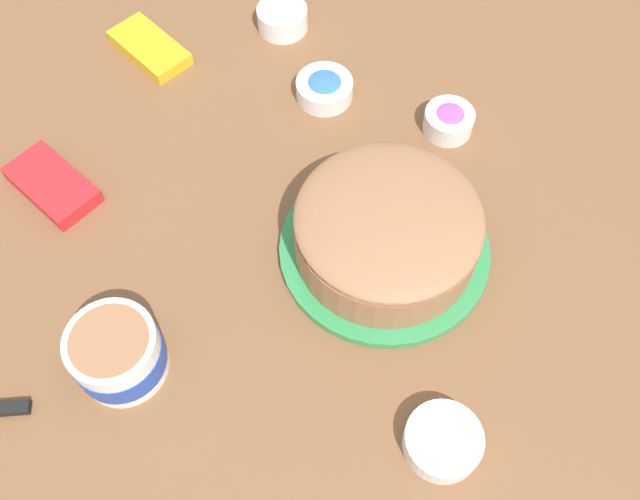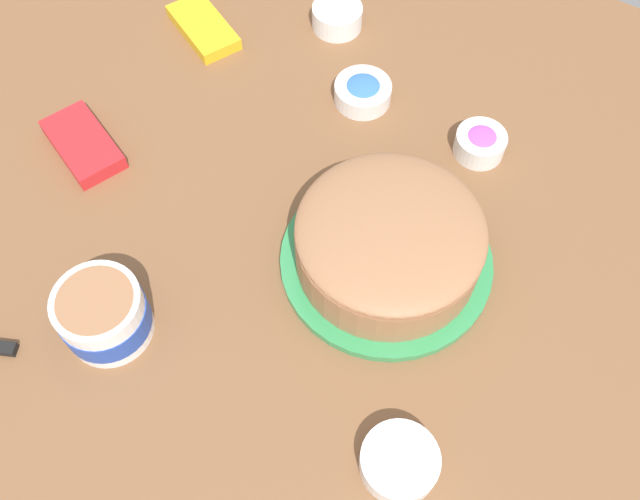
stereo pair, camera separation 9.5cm
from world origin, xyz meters
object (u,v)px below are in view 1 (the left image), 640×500
object	(u,v)px
frosted_cake	(387,233)
sprinkle_bowl_orange	(282,18)
sprinkle_bowl_rainbow	(449,120)
frosting_tub	(117,353)
sprinkle_bowl_blue	(324,88)
sprinkle_bowl_green	(443,441)
candy_box_upper	(150,48)
candy_box_lower	(51,187)

from	to	relation	value
frosted_cake	sprinkle_bowl_orange	world-z (taller)	frosted_cake
frosted_cake	sprinkle_bowl_rainbow	distance (m)	0.25
frosting_tub	sprinkle_bowl_rainbow	bearing A→B (deg)	-117.74
frosted_cake	sprinkle_bowl_blue	world-z (taller)	frosted_cake
frosted_cake	sprinkle_bowl_rainbow	bearing A→B (deg)	-94.99
frosting_tub	sprinkle_bowl_blue	size ratio (longest dim) A/B	1.26
frosting_tub	sprinkle_bowl_green	distance (m)	0.41
sprinkle_bowl_rainbow	candy_box_upper	xyz separation A→B (m)	(0.52, 0.02, -0.01)
sprinkle_bowl_orange	sprinkle_bowl_blue	xyz separation A→B (m)	(-0.12, 0.12, -0.00)
frosting_tub	candy_box_upper	size ratio (longest dim) A/B	0.80
sprinkle_bowl_orange	candy_box_upper	xyz separation A→B (m)	(0.19, 0.14, -0.01)
sprinkle_bowl_orange	candy_box_upper	size ratio (longest dim) A/B	0.60
frosting_tub	sprinkle_bowl_orange	world-z (taller)	frosting_tub
frosted_cake	sprinkle_bowl_orange	distance (m)	0.48
candy_box_lower	candy_box_upper	size ratio (longest dim) A/B	0.99
sprinkle_bowl_orange	sprinkle_bowl_blue	size ratio (longest dim) A/B	0.95
sprinkle_bowl_rainbow	candy_box_lower	size ratio (longest dim) A/B	0.55
frosting_tub	sprinkle_bowl_blue	xyz separation A→B (m)	(-0.07, -0.53, -0.03)
sprinkle_bowl_orange	sprinkle_bowl_blue	bearing A→B (deg)	135.41
frosting_tub	candy_box_upper	xyz separation A→B (m)	(0.24, -0.51, -0.03)
frosted_cake	frosting_tub	world-z (taller)	frosted_cake
frosted_cake	sprinkle_bowl_orange	bearing A→B (deg)	-49.96
sprinkle_bowl_green	sprinkle_bowl_orange	xyz separation A→B (m)	(0.46, -0.60, 0.00)
frosting_tub	sprinkle_bowl_orange	size ratio (longest dim) A/B	1.33
candy_box_upper	frosted_cake	bearing A→B (deg)	179.68
sprinkle_bowl_green	sprinkle_bowl_orange	world-z (taller)	sprinkle_bowl_orange
sprinkle_bowl_orange	sprinkle_bowl_blue	distance (m)	0.17
frosting_tub	sprinkle_bowl_green	xyz separation A→B (m)	(-0.41, -0.05, -0.03)
frosting_tub	sprinkle_bowl_rainbow	world-z (taller)	frosting_tub
candy_box_lower	frosting_tub	bearing A→B (deg)	160.40
frosted_cake	candy_box_lower	xyz separation A→B (m)	(0.49, 0.08, -0.04)
sprinkle_bowl_green	candy_box_lower	distance (m)	0.66
sprinkle_bowl_green	candy_box_upper	world-z (taller)	sprinkle_bowl_green
sprinkle_bowl_blue	candy_box_upper	size ratio (longest dim) A/B	0.64
sprinkle_bowl_rainbow	candy_box_lower	bearing A→B (deg)	32.51
frosting_tub	candy_box_lower	distance (m)	0.31
candy_box_upper	sprinkle_bowl_green	bearing A→B (deg)	168.88
sprinkle_bowl_blue	sprinkle_bowl_green	bearing A→B (deg)	125.02
frosted_cake	sprinkle_bowl_green	size ratio (longest dim) A/B	3.11
frosting_tub	sprinkle_bowl_orange	bearing A→B (deg)	-85.63
sprinkle_bowl_blue	candy_box_lower	distance (m)	0.45
candy_box_lower	sprinkle_bowl_rainbow	bearing A→B (deg)	-126.29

